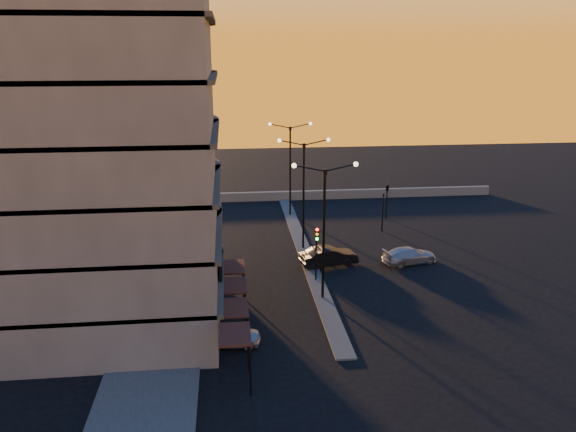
# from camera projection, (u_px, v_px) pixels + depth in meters

# --- Properties ---
(ground) EXTENTS (120.00, 120.00, 0.00)m
(ground) POSITION_uv_depth(u_px,v_px,m) (322.00, 299.00, 38.52)
(ground) COLOR black
(ground) RESTS_ON ground
(sidewalk_west) EXTENTS (5.00, 40.00, 0.12)m
(sidewalk_west) POSITION_uv_depth(u_px,v_px,m) (173.00, 281.00, 41.23)
(sidewalk_west) COLOR #454643
(sidewalk_west) RESTS_ON ground
(median) EXTENTS (1.20, 36.00, 0.12)m
(median) POSITION_uv_depth(u_px,v_px,m) (303.00, 248.00, 48.02)
(median) COLOR #454643
(median) RESTS_ON ground
(parapet) EXTENTS (44.00, 0.50, 1.00)m
(parapet) POSITION_uv_depth(u_px,v_px,m) (302.00, 195.00, 63.33)
(parapet) COLOR slate
(parapet) RESTS_ON ground
(building) EXTENTS (14.35, 17.08, 25.00)m
(building) POSITION_uv_depth(u_px,v_px,m) (96.00, 128.00, 33.66)
(building) COLOR slate
(building) RESTS_ON ground
(streetlamp_near) EXTENTS (4.32, 0.32, 9.51)m
(streetlamp_near) POSITION_uv_depth(u_px,v_px,m) (324.00, 221.00, 36.90)
(streetlamp_near) COLOR black
(streetlamp_near) RESTS_ON ground
(streetlamp_mid) EXTENTS (4.32, 0.32, 9.51)m
(streetlamp_mid) POSITION_uv_depth(u_px,v_px,m) (304.00, 185.00, 46.42)
(streetlamp_mid) COLOR black
(streetlamp_mid) RESTS_ON ground
(streetlamp_far) EXTENTS (4.32, 0.32, 9.51)m
(streetlamp_far) POSITION_uv_depth(u_px,v_px,m) (290.00, 162.00, 55.94)
(streetlamp_far) COLOR black
(streetlamp_far) RESTS_ON ground
(traffic_light_main) EXTENTS (0.28, 0.44, 4.25)m
(traffic_light_main) POSITION_uv_depth(u_px,v_px,m) (317.00, 245.00, 40.42)
(traffic_light_main) COLOR black
(traffic_light_main) RESTS_ON ground
(signal_east_a) EXTENTS (0.13, 0.16, 3.60)m
(signal_east_a) POSITION_uv_depth(u_px,v_px,m) (383.00, 211.00, 52.11)
(signal_east_a) COLOR black
(signal_east_a) RESTS_ON ground
(signal_east_b) EXTENTS (0.42, 1.99, 3.60)m
(signal_east_b) POSITION_uv_depth(u_px,v_px,m) (387.00, 188.00, 55.73)
(signal_east_b) COLOR black
(signal_east_b) RESTS_ON ground
(car_hatchback) EXTENTS (3.94, 1.91, 1.29)m
(car_hatchback) POSITION_uv_depth(u_px,v_px,m) (228.00, 335.00, 32.39)
(car_hatchback) COLOR #B7BABF
(car_hatchback) RESTS_ON ground
(car_sedan) EXTENTS (4.83, 2.56, 1.51)m
(car_sedan) POSITION_uv_depth(u_px,v_px,m) (329.00, 256.00, 44.18)
(car_sedan) COLOR black
(car_sedan) RESTS_ON ground
(car_wagon) EXTENTS (4.74, 2.79, 1.29)m
(car_wagon) POSITION_uv_depth(u_px,v_px,m) (410.00, 255.00, 44.70)
(car_wagon) COLOR #B2B6BB
(car_wagon) RESTS_ON ground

